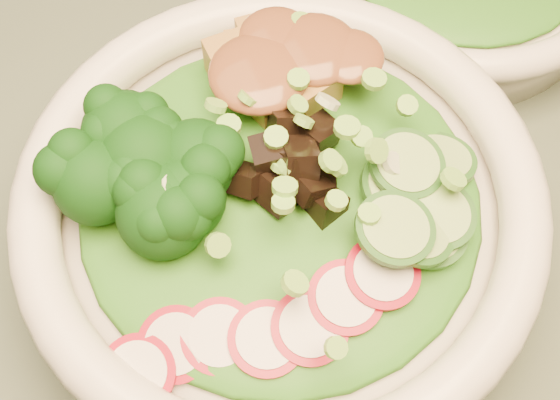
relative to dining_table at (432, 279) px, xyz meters
name	(u,v)px	position (x,y,z in m)	size (l,w,h in m)	color
dining_table	(432,279)	(0.00, 0.00, 0.00)	(1.20, 0.80, 0.75)	black
salad_bowl	(280,217)	(-0.12, 0.01, 0.16)	(0.31, 0.31, 0.08)	silver
lettuce_bed	(280,199)	(-0.12, 0.01, 0.18)	(0.23, 0.23, 0.03)	#1E5812
broccoli_florets	(150,186)	(-0.19, 0.03, 0.20)	(0.09, 0.08, 0.05)	black
radish_slices	(285,323)	(-0.14, -0.06, 0.19)	(0.13, 0.05, 0.02)	maroon
cucumber_slices	(414,191)	(-0.05, -0.01, 0.20)	(0.08, 0.08, 0.04)	#9BC26C
mushroom_heap	(280,163)	(-0.12, 0.03, 0.20)	(0.08, 0.08, 0.05)	black
tofu_cubes	(285,82)	(-0.10, 0.08, 0.20)	(0.10, 0.07, 0.04)	#A58237
peanut_sauce	(285,67)	(-0.10, 0.08, 0.21)	(0.08, 0.06, 0.02)	brown
scallion_garnish	(280,175)	(-0.12, 0.01, 0.21)	(0.22, 0.22, 0.03)	#77B840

